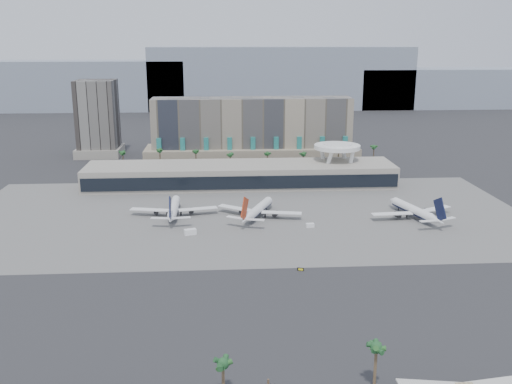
{
  "coord_description": "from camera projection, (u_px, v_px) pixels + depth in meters",
  "views": [
    {
      "loc": [
        -11.0,
        -197.94,
        79.3
      ],
      "look_at": [
        4.13,
        40.0,
        14.87
      ],
      "focal_mm": 40.0,
      "sensor_mm": 36.0,
      "label": 1
    }
  ],
  "objects": [
    {
      "name": "airliner_left",
      "position": [
        174.0,
        208.0,
        262.06
      ],
      "size": [
        40.52,
        41.66,
        14.39
      ],
      "rotation": [
        0.0,
        0.0,
        0.0
      ],
      "color": "white",
      "rests_on": "ground"
    },
    {
      "name": "mountain_ridge",
      "position": [
        253.0,
        82.0,
        658.78
      ],
      "size": [
        680.0,
        60.0,
        70.0
      ],
      "color": "gray",
      "rests_on": "ground"
    },
    {
      "name": "hotel",
      "position": [
        252.0,
        136.0,
        376.32
      ],
      "size": [
        140.0,
        30.0,
        42.0
      ],
      "color": "gray",
      "rests_on": "ground"
    },
    {
      "name": "service_vehicle_b",
      "position": [
        310.0,
        225.0,
        247.09
      ],
      "size": [
        3.62,
        2.33,
        1.76
      ],
      "primitive_type": "cube",
      "rotation": [
        0.0,
        0.0,
        0.12
      ],
      "color": "white",
      "rests_on": "ground"
    },
    {
      "name": "ground",
      "position": [
        252.0,
        259.0,
        212.06
      ],
      "size": [
        900.0,
        900.0,
        0.0
      ],
      "primitive_type": "plane",
      "color": "#232326",
      "rests_on": "ground"
    },
    {
      "name": "service_vehicle_a",
      "position": [
        190.0,
        232.0,
        237.64
      ],
      "size": [
        5.43,
        3.79,
        2.41
      ],
      "primitive_type": "cube",
      "rotation": [
        0.0,
        0.0,
        0.31
      ],
      "color": "white",
      "rests_on": "ground"
    },
    {
      "name": "terminal",
      "position": [
        241.0,
        174.0,
        316.18
      ],
      "size": [
        170.0,
        32.5,
        14.5
      ],
      "color": "#ABA596",
      "rests_on": "ground"
    },
    {
      "name": "airliner_right",
      "position": [
        414.0,
        210.0,
        258.76
      ],
      "size": [
        40.0,
        41.47,
        14.67
      ],
      "rotation": [
        0.0,
        0.0,
        0.28
      ],
      "color": "white",
      "rests_on": "ground"
    },
    {
      "name": "office_tower",
      "position": [
        98.0,
        123.0,
        392.94
      ],
      "size": [
        30.0,
        30.0,
        52.0
      ],
      "color": "black",
      "rests_on": "ground"
    },
    {
      "name": "palm_row",
      "position": [
        250.0,
        154.0,
        349.44
      ],
      "size": [
        157.8,
        2.8,
        13.1
      ],
      "color": "brown",
      "rests_on": "ground"
    },
    {
      "name": "saucer_structure",
      "position": [
        337.0,
        149.0,
        322.37
      ],
      "size": [
        26.0,
        26.0,
        21.89
      ],
      "color": "white",
      "rests_on": "ground"
    },
    {
      "name": "taxiway_sign",
      "position": [
        300.0,
        269.0,
        200.94
      ],
      "size": [
        2.31,
        1.07,
        1.06
      ],
      "rotation": [
        0.0,
        0.0,
        -0.34
      ],
      "color": "black",
      "rests_on": "ground"
    },
    {
      "name": "apron_pad",
      "position": [
        245.0,
        215.0,
        265.04
      ],
      "size": [
        260.0,
        130.0,
        0.06
      ],
      "primitive_type": "cube",
      "color": "#5B5B59",
      "rests_on": "ground"
    },
    {
      "name": "airliner_centre",
      "position": [
        258.0,
        210.0,
        260.36
      ],
      "size": [
        38.24,
        39.41,
        14.44
      ],
      "rotation": [
        0.0,
        0.0,
        -0.4
      ],
      "color": "white",
      "rests_on": "ground"
    },
    {
      "name": "near_palm_a",
      "position": [
        223.0,
        369.0,
        128.03
      ],
      "size": [
        6.0,
        6.0,
        10.21
      ],
      "color": "brown",
      "rests_on": "ground"
    },
    {
      "name": "near_palm_b",
      "position": [
        376.0,
        353.0,
        130.15
      ],
      "size": [
        6.0,
        6.0,
        12.59
      ],
      "color": "brown",
      "rests_on": "ground"
    }
  ]
}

